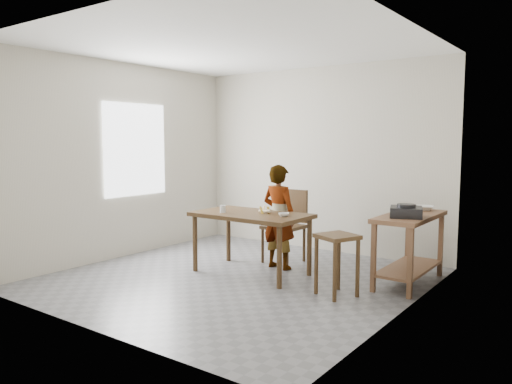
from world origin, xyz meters
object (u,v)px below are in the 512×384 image
Objects in this scene: child at (279,217)px; stool at (337,265)px; prep_counter at (409,249)px; dining_chair at (284,226)px; dining_table at (251,243)px.

stool is (1.12, -0.59, -0.34)m from child.
dining_chair is at bearing 179.58° from prep_counter.
dining_chair reaches higher than prep_counter.
prep_counter is at bearing -164.99° from child.
dining_chair is at bearing 89.10° from dining_table.
dining_table is 1.45× the size of dining_chair.
dining_table is 0.72m from dining_chair.
dining_chair is at bearing 144.33° from stool.
prep_counter reaches higher than dining_table.
child is at bearing 152.23° from stool.
prep_counter is 0.90× the size of child.
child reaches higher than stool.
prep_counter is 1.83× the size of stool.
prep_counter reaches higher than stool.
child is (0.14, 0.41, 0.29)m from dining_table.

